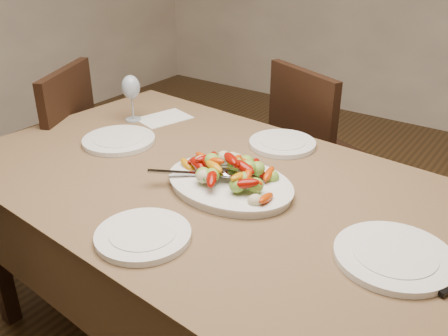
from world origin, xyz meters
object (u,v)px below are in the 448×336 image
at_px(serving_platter, 230,185).
at_px(wine_glass, 132,97).
at_px(plate_right, 394,257).
at_px(plate_far, 282,144).
at_px(plate_left, 119,140).
at_px(plate_near, 143,236).
at_px(chair_far, 329,162).
at_px(dining_table, 224,280).
at_px(chair_left, 40,167).

height_order(serving_platter, wine_glass, wine_glass).
xyz_separation_m(plate_right, plate_far, (-0.57, 0.45, 0.00)).
height_order(plate_left, wine_glass, wine_glass).
relative_size(plate_near, wine_glass, 1.25).
distance_m(plate_left, plate_far, 0.62).
bearing_deg(wine_glass, plate_right, -14.75).
height_order(chair_far, plate_near, chair_far).
bearing_deg(serving_platter, plate_right, -6.63).
relative_size(dining_table, plate_left, 6.77).
bearing_deg(chair_far, serving_platter, 117.33).
height_order(plate_far, plate_near, same).
height_order(serving_platter, plate_near, serving_platter).
xyz_separation_m(plate_left, wine_glass, (-0.12, 0.20, 0.09)).
bearing_deg(dining_table, plate_far, 90.30).
bearing_deg(wine_glass, plate_near, -43.71).
height_order(chair_left, plate_right, chair_left).
bearing_deg(chair_far, wine_glass, 70.73).
bearing_deg(plate_far, wine_glass, -168.61).
distance_m(chair_left, plate_right, 1.71).
height_order(dining_table, serving_platter, serving_platter).
bearing_deg(plate_near, plate_left, 141.57).
xyz_separation_m(dining_table, plate_far, (-0.00, 0.38, 0.39)).
relative_size(chair_left, plate_left, 3.50).
distance_m(serving_platter, plate_near, 0.36).
distance_m(plate_right, plate_near, 0.64).
distance_m(chair_far, plate_right, 1.18).
xyz_separation_m(chair_far, plate_far, (0.03, -0.53, 0.29)).
relative_size(dining_table, plate_far, 7.45).
height_order(dining_table, wine_glass, wine_glass).
relative_size(plate_left, plate_far, 1.10).
distance_m(serving_platter, plate_left, 0.55).
xyz_separation_m(serving_platter, plate_right, (0.54, -0.06, -0.00)).
xyz_separation_m(plate_left, plate_far, (0.52, 0.33, 0.00)).
distance_m(chair_far, plate_far, 0.60).
relative_size(plate_far, plate_near, 0.97).
bearing_deg(wine_glass, plate_far, 11.39).
distance_m(plate_near, wine_glass, 0.89).
distance_m(chair_left, serving_platter, 1.18).
bearing_deg(chair_left, serving_platter, 61.23).
bearing_deg(serving_platter, plate_far, 94.24).
height_order(dining_table, plate_near, plate_near).
distance_m(plate_left, plate_right, 1.09).
relative_size(plate_far, wine_glass, 1.21).
bearing_deg(plate_far, chair_left, -164.72).
distance_m(dining_table, chair_left, 1.12).
xyz_separation_m(dining_table, plate_left, (-0.52, 0.05, 0.39)).
bearing_deg(plate_near, plate_right, 27.22).
xyz_separation_m(plate_left, plate_right, (1.09, -0.12, 0.00)).
distance_m(serving_platter, plate_far, 0.39).
xyz_separation_m(chair_left, serving_platter, (1.14, -0.08, 0.30)).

